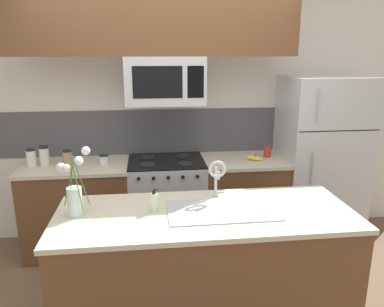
# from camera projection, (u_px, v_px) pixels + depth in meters

# --- Properties ---
(ground_plane) EXTENTS (10.00, 10.00, 0.00)m
(ground_plane) POSITION_uv_depth(u_px,v_px,m) (174.00, 295.00, 3.15)
(ground_plane) COLOR brown
(rear_partition) EXTENTS (5.20, 0.10, 2.60)m
(rear_partition) POSITION_uv_depth(u_px,v_px,m) (191.00, 116.00, 4.06)
(rear_partition) COLOR silver
(rear_partition) RESTS_ON ground
(splash_band) EXTENTS (3.63, 0.01, 0.48)m
(splash_band) POSITION_uv_depth(u_px,v_px,m) (164.00, 132.00, 4.01)
(splash_band) COLOR #4C4C51
(splash_band) RESTS_ON rear_partition
(back_counter_left) EXTENTS (1.05, 0.65, 0.91)m
(back_counter_left) POSITION_uv_depth(u_px,v_px,m) (79.00, 208.00, 3.78)
(back_counter_left) COLOR brown
(back_counter_left) RESTS_ON ground
(back_counter_right) EXTENTS (0.86, 0.65, 0.91)m
(back_counter_right) POSITION_uv_depth(u_px,v_px,m) (242.00, 200.00, 3.98)
(back_counter_right) COLOR brown
(back_counter_right) RESTS_ON ground
(stove_range) EXTENTS (0.76, 0.64, 0.93)m
(stove_range) POSITION_uv_depth(u_px,v_px,m) (167.00, 203.00, 3.89)
(stove_range) COLOR #B7BABF
(stove_range) RESTS_ON ground
(microwave) EXTENTS (0.74, 0.40, 0.45)m
(microwave) POSITION_uv_depth(u_px,v_px,m) (165.00, 81.00, 3.53)
(microwave) COLOR #B7BABF
(upper_cabinet_band) EXTENTS (2.61, 0.34, 0.60)m
(upper_cabinet_band) POSITION_uv_depth(u_px,v_px,m) (154.00, 22.00, 3.36)
(upper_cabinet_band) COLOR brown
(refrigerator) EXTENTS (0.83, 0.74, 1.74)m
(refrigerator) POSITION_uv_depth(u_px,v_px,m) (319.00, 159.00, 3.99)
(refrigerator) COLOR #B7BABF
(refrigerator) RESTS_ON ground
(storage_jar_tall) EXTENTS (0.09, 0.09, 0.17)m
(storage_jar_tall) POSITION_uv_depth(u_px,v_px,m) (31.00, 157.00, 3.60)
(storage_jar_tall) COLOR silver
(storage_jar_tall) RESTS_ON back_counter_left
(storage_jar_medium) EXTENTS (0.09, 0.09, 0.19)m
(storage_jar_medium) POSITION_uv_depth(u_px,v_px,m) (44.00, 156.00, 3.62)
(storage_jar_medium) COLOR silver
(storage_jar_medium) RESTS_ON back_counter_left
(storage_jar_short) EXTENTS (0.09, 0.09, 0.16)m
(storage_jar_short) POSITION_uv_depth(u_px,v_px,m) (68.00, 158.00, 3.61)
(storage_jar_short) COLOR #997F5B
(storage_jar_short) RESTS_ON back_counter_left
(storage_jar_squat) EXTENTS (0.09, 0.09, 0.09)m
(storage_jar_squat) POSITION_uv_depth(u_px,v_px,m) (104.00, 160.00, 3.67)
(storage_jar_squat) COLOR silver
(storage_jar_squat) RESTS_ON back_counter_left
(banana_bunch) EXTENTS (0.19, 0.12, 0.08)m
(banana_bunch) POSITION_uv_depth(u_px,v_px,m) (255.00, 158.00, 3.81)
(banana_bunch) COLOR yellow
(banana_bunch) RESTS_ON back_counter_right
(coffee_tin) EXTENTS (0.08, 0.08, 0.11)m
(coffee_tin) POSITION_uv_depth(u_px,v_px,m) (267.00, 152.00, 3.92)
(coffee_tin) COLOR #B22D23
(coffee_tin) RESTS_ON back_counter_right
(island_counter) EXTENTS (2.07, 0.81, 0.91)m
(island_counter) POSITION_uv_depth(u_px,v_px,m) (205.00, 269.00, 2.71)
(island_counter) COLOR brown
(island_counter) RESTS_ON ground
(kitchen_sink) EXTENTS (0.76, 0.43, 0.16)m
(kitchen_sink) POSITION_uv_depth(u_px,v_px,m) (222.00, 220.00, 2.63)
(kitchen_sink) COLOR #ADAFB5
(kitchen_sink) RESTS_ON island_counter
(sink_faucet) EXTENTS (0.14, 0.14, 0.31)m
(sink_faucet) POSITION_uv_depth(u_px,v_px,m) (217.00, 174.00, 2.76)
(sink_faucet) COLOR #B7BABF
(sink_faucet) RESTS_ON island_counter
(dish_soap_bottle) EXTENTS (0.06, 0.05, 0.16)m
(dish_soap_bottle) POSITION_uv_depth(u_px,v_px,m) (154.00, 202.00, 2.58)
(dish_soap_bottle) COLOR beige
(dish_soap_bottle) RESTS_ON island_counter
(flower_vase) EXTENTS (0.23, 0.16, 0.47)m
(flower_vase) POSITION_uv_depth(u_px,v_px,m) (75.00, 193.00, 2.49)
(flower_vase) COLOR silver
(flower_vase) RESTS_ON island_counter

